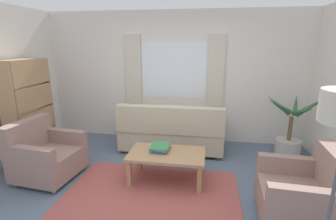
{
  "coord_description": "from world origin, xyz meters",
  "views": [
    {
      "loc": [
        0.7,
        -2.8,
        1.98
      ],
      "look_at": [
        0.13,
        0.7,
        1.03
      ],
      "focal_mm": 26.77,
      "sensor_mm": 36.0,
      "label": 1
    }
  ],
  "objects_px": {
    "armchair_right": "(304,195)",
    "bookshelf": "(30,107)",
    "book_stack_on_table": "(160,147)",
    "armchair_left": "(45,155)",
    "coffee_table": "(167,156)",
    "couch": "(172,132)",
    "potted_plant": "(290,135)"
  },
  "relations": [
    {
      "from": "coffee_table",
      "to": "book_stack_on_table",
      "type": "height_order",
      "value": "book_stack_on_table"
    },
    {
      "from": "couch",
      "to": "coffee_table",
      "type": "bearing_deg",
      "value": 94.73
    },
    {
      "from": "couch",
      "to": "bookshelf",
      "type": "bearing_deg",
      "value": 14.06
    },
    {
      "from": "armchair_left",
      "to": "coffee_table",
      "type": "height_order",
      "value": "armchair_left"
    },
    {
      "from": "bookshelf",
      "to": "potted_plant",
      "type": "bearing_deg",
      "value": 98.71
    },
    {
      "from": "book_stack_on_table",
      "to": "couch",
      "type": "bearing_deg",
      "value": 88.69
    },
    {
      "from": "potted_plant",
      "to": "bookshelf",
      "type": "bearing_deg",
      "value": -171.29
    },
    {
      "from": "book_stack_on_table",
      "to": "bookshelf",
      "type": "height_order",
      "value": "bookshelf"
    },
    {
      "from": "armchair_left",
      "to": "coffee_table",
      "type": "bearing_deg",
      "value": -78.33
    },
    {
      "from": "couch",
      "to": "bookshelf",
      "type": "height_order",
      "value": "bookshelf"
    },
    {
      "from": "armchair_left",
      "to": "armchair_right",
      "type": "height_order",
      "value": "same"
    },
    {
      "from": "couch",
      "to": "armchair_right",
      "type": "relative_size",
      "value": 2.14
    },
    {
      "from": "couch",
      "to": "book_stack_on_table",
      "type": "xyz_separation_m",
      "value": [
        -0.02,
        -1.0,
        0.11
      ]
    },
    {
      "from": "armchair_left",
      "to": "bookshelf",
      "type": "relative_size",
      "value": 0.53
    },
    {
      "from": "armchair_left",
      "to": "armchair_right",
      "type": "bearing_deg",
      "value": -91.88
    },
    {
      "from": "armchair_left",
      "to": "potted_plant",
      "type": "height_order",
      "value": "potted_plant"
    },
    {
      "from": "coffee_table",
      "to": "book_stack_on_table",
      "type": "relative_size",
      "value": 3.32
    },
    {
      "from": "coffee_table",
      "to": "bookshelf",
      "type": "relative_size",
      "value": 0.64
    },
    {
      "from": "couch",
      "to": "armchair_left",
      "type": "relative_size",
      "value": 2.07
    },
    {
      "from": "couch",
      "to": "coffee_table",
      "type": "relative_size",
      "value": 1.73
    },
    {
      "from": "bookshelf",
      "to": "book_stack_on_table",
      "type": "bearing_deg",
      "value": 80.41
    },
    {
      "from": "armchair_left",
      "to": "couch",
      "type": "bearing_deg",
      "value": -47.94
    },
    {
      "from": "armchair_right",
      "to": "potted_plant",
      "type": "height_order",
      "value": "potted_plant"
    },
    {
      "from": "coffee_table",
      "to": "bookshelf",
      "type": "xyz_separation_m",
      "value": [
        -2.49,
        0.48,
        0.51
      ]
    },
    {
      "from": "bookshelf",
      "to": "armchair_left",
      "type": "bearing_deg",
      "value": 45.02
    },
    {
      "from": "armchair_left",
      "to": "bookshelf",
      "type": "distance_m",
      "value": 1.09
    },
    {
      "from": "armchair_right",
      "to": "bookshelf",
      "type": "bearing_deg",
      "value": -102.03
    },
    {
      "from": "couch",
      "to": "armchair_right",
      "type": "height_order",
      "value": "couch"
    },
    {
      "from": "armchair_right",
      "to": "bookshelf",
      "type": "distance_m",
      "value": 4.33
    },
    {
      "from": "coffee_table",
      "to": "potted_plant",
      "type": "height_order",
      "value": "potted_plant"
    },
    {
      "from": "bookshelf",
      "to": "armchair_right",
      "type": "bearing_deg",
      "value": 74.63
    },
    {
      "from": "book_stack_on_table",
      "to": "bookshelf",
      "type": "distance_m",
      "value": 2.44
    }
  ]
}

